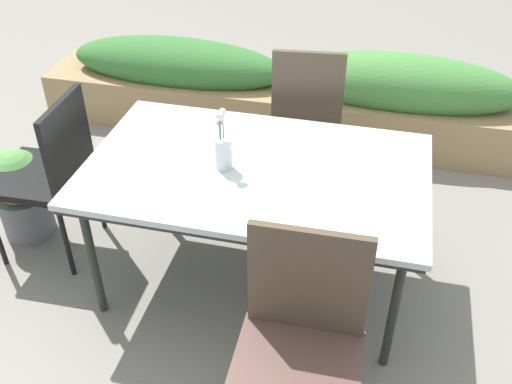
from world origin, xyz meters
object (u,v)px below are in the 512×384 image
object	(u,v)px
dining_table	(256,175)
chair_end_left	(50,168)
flower_vase	(223,149)
potted_plant	(21,192)
chair_far_side	(307,118)
chair_near_right	(300,341)
planter_box	(287,93)

from	to	relation	value
dining_table	chair_end_left	distance (m)	1.10
flower_vase	potted_plant	distance (m)	1.35
chair_far_side	chair_near_right	xyz separation A→B (m)	(0.24, -1.57, -0.05)
chair_far_side	flower_vase	xyz separation A→B (m)	(-0.26, -0.82, 0.25)
chair_end_left	potted_plant	xyz separation A→B (m)	(-0.28, 0.07, -0.26)
planter_box	chair_far_side	bearing A→B (deg)	-71.40
dining_table	chair_far_side	distance (m)	0.80
chair_end_left	planter_box	distance (m)	1.84
dining_table	planter_box	xyz separation A→B (m)	(-0.15, 1.56, -0.36)
planter_box	potted_plant	world-z (taller)	planter_box
planter_box	potted_plant	size ratio (longest dim) A/B	6.58
chair_end_left	planter_box	world-z (taller)	chair_end_left
chair_near_right	planter_box	world-z (taller)	chair_near_right
dining_table	chair_end_left	bearing A→B (deg)	179.87
dining_table	planter_box	bearing A→B (deg)	95.48
dining_table	planter_box	size ratio (longest dim) A/B	0.44
potted_plant	chair_end_left	bearing A→B (deg)	-14.26
dining_table	flower_vase	bearing A→B (deg)	-164.86
dining_table	flower_vase	size ratio (longest dim) A/B	5.21
chair_far_side	planter_box	distance (m)	0.86
dining_table	flower_vase	world-z (taller)	flower_vase
chair_end_left	chair_far_side	bearing A→B (deg)	-58.86
dining_table	chair_far_side	size ratio (longest dim) A/B	1.56
chair_near_right	chair_end_left	world-z (taller)	chair_near_right
chair_near_right	chair_end_left	size ratio (longest dim) A/B	1.00
flower_vase	chair_end_left	bearing A→B (deg)	177.52
chair_far_side	flower_vase	distance (m)	0.90
chair_end_left	flower_vase	size ratio (longest dim) A/B	3.06
flower_vase	planter_box	xyz separation A→B (m)	(-0.01, 1.60, -0.51)
chair_end_left	dining_table	bearing A→B (deg)	-91.95
chair_near_right	planter_box	distance (m)	2.41
dining_table	chair_end_left	size ratio (longest dim) A/B	1.70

